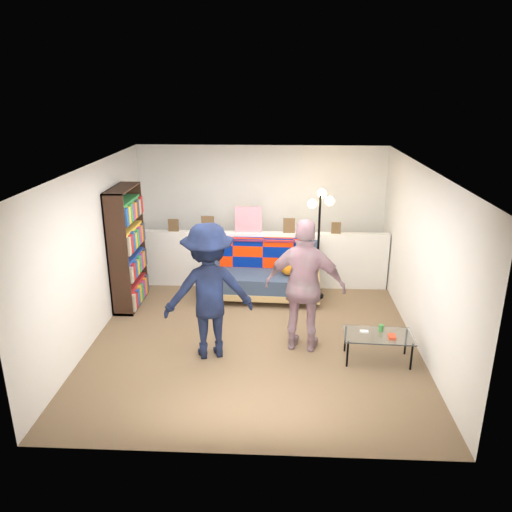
{
  "coord_description": "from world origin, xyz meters",
  "views": [
    {
      "loc": [
        0.33,
        -6.46,
        3.44
      ],
      "look_at": [
        0.0,
        0.4,
        1.05
      ],
      "focal_mm": 35.0,
      "sensor_mm": 36.0,
      "label": 1
    }
  ],
  "objects": [
    {
      "name": "half_wall_ledge",
      "position": [
        0.0,
        1.8,
        0.5
      ],
      "size": [
        4.45,
        0.15,
        1.0
      ],
      "primitive_type": "cube",
      "color": "silver",
      "rests_on": "ground"
    },
    {
      "name": "person_right",
      "position": [
        0.68,
        -0.38,
        0.91
      ],
      "size": [
        1.13,
        0.63,
        1.82
      ],
      "primitive_type": "imported",
      "rotation": [
        0.0,
        0.0,
        2.96
      ],
      "color": "#C57F94",
      "rests_on": "ground"
    },
    {
      "name": "floor_lamp",
      "position": [
        0.99,
        1.4,
        1.3
      ],
      "size": [
        0.41,
        0.33,
        1.83
      ],
      "color": "black",
      "rests_on": "ground"
    },
    {
      "name": "ledge_decor",
      "position": [
        -0.23,
        1.78,
        1.18
      ],
      "size": [
        2.97,
        0.02,
        0.45
      ],
      "color": "brown",
      "rests_on": "half_wall_ledge"
    },
    {
      "name": "coffee_table",
      "position": [
        1.64,
        -0.66,
        0.35
      ],
      "size": [
        0.91,
        0.53,
        0.46
      ],
      "color": "black",
      "rests_on": "ground"
    },
    {
      "name": "person_left",
      "position": [
        -0.56,
        -0.6,
        0.9
      ],
      "size": [
        1.3,
        0.95,
        1.81
      ],
      "primitive_type": "imported",
      "rotation": [
        0.0,
        0.0,
        3.41
      ],
      "color": "black",
      "rests_on": "ground"
    },
    {
      "name": "ground",
      "position": [
        0.0,
        0.0,
        0.0
      ],
      "size": [
        5.0,
        5.0,
        0.0
      ],
      "primitive_type": "plane",
      "color": "brown",
      "rests_on": "ground"
    },
    {
      "name": "room_shell",
      "position": [
        0.0,
        0.47,
        1.67
      ],
      "size": [
        4.6,
        5.05,
        2.45
      ],
      "color": "silver",
      "rests_on": "ground"
    },
    {
      "name": "futon_sofa",
      "position": [
        0.07,
        1.35,
        0.39
      ],
      "size": [
        1.98,
        1.02,
        0.83
      ],
      "color": "tan",
      "rests_on": "ground"
    },
    {
      "name": "bookshelf",
      "position": [
        -2.08,
        0.94,
        0.9
      ],
      "size": [
        0.32,
        0.97,
        1.93
      ],
      "color": "black",
      "rests_on": "ground"
    }
  ]
}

